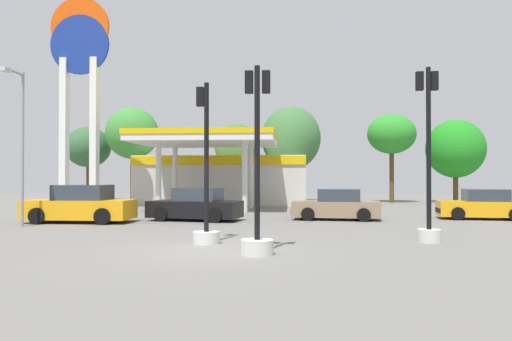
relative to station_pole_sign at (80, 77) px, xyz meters
name	(u,v)px	position (x,y,z in m)	size (l,w,h in m)	color
ground_plane	(207,251)	(10.36, -15.21, -7.93)	(90.00, 90.00, 0.00)	slate
gas_station	(221,175)	(7.52, 6.25, -5.82)	(11.93, 12.54, 4.57)	beige
station_pole_sign	(80,77)	(0.00, 0.00, 0.00)	(3.54, 0.56, 12.66)	white
car_0	(195,206)	(8.24, -6.26, -7.26)	(4.36, 2.46, 1.47)	black
car_1	(80,205)	(3.45, -7.56, -7.19)	(4.56, 2.11, 1.63)	black
car_2	(483,206)	(21.44, -4.56, -7.29)	(4.10, 2.19, 1.40)	black
car_3	(336,206)	(14.63, -5.37, -7.29)	(4.12, 2.15, 1.42)	black
traffic_signal_0	(206,203)	(10.06, -13.80, -6.74)	(0.79, 0.79, 4.76)	silver
traffic_signal_1	(257,200)	(11.73, -15.75, -6.56)	(0.83, 0.83, 4.79)	silver
traffic_signal_2	(428,182)	(16.73, -12.95, -6.10)	(0.70, 0.71, 5.29)	silver
tree_0	(88,147)	(-4.45, 11.59, -3.47)	(3.74, 3.74, 6.15)	brown
tree_1	(132,133)	(-0.17, 10.05, -2.47)	(4.15, 4.15, 7.53)	brown
tree_2	(237,146)	(8.18, 10.55, -3.48)	(3.59, 3.59, 6.19)	brown
tree_3	(291,138)	(12.47, 10.77, -2.89)	(4.68, 4.68, 7.55)	brown
tree_4	(392,134)	(20.19, 10.21, -2.69)	(3.69, 3.69, 6.80)	brown
tree_5	(455,149)	(25.09, 10.58, -3.79)	(4.42, 4.42, 6.38)	brown
corner_streetlamp	(19,132)	(1.91, -9.66, -4.18)	(0.24, 1.48, 6.13)	gray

